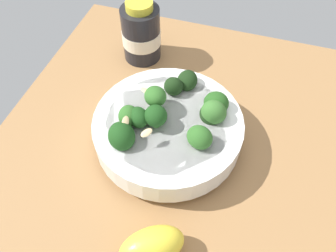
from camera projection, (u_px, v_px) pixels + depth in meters
ground_plane at (180, 136)px, 57.56cm from camera, size 57.87×57.87×3.16cm
bowl_of_broccoli at (169, 126)px, 52.07cm from camera, size 22.68×22.68×10.10cm
lemon_wedge at (152, 247)px, 42.24cm from camera, size 8.85×9.59×5.05cm
bottle_tall at (141, 33)px, 63.37cm from camera, size 7.25×7.25×11.83cm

